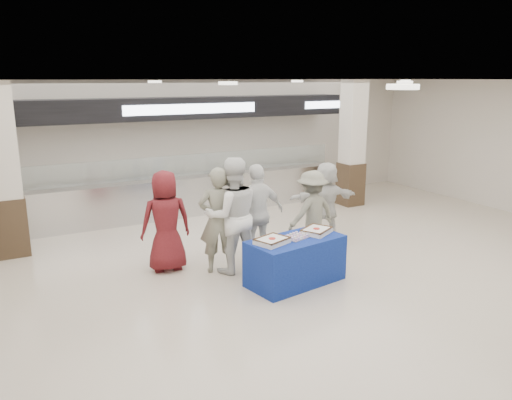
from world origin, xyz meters
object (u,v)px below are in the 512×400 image
sheet_cake_right (316,230)px  soldier_b (312,212)px  display_table (295,261)px  sheet_cake_left (272,240)px  civilian_white (326,200)px  soldier_a (218,220)px  cupcake_tray (296,237)px  chef_short (258,214)px  chef_tall (232,216)px  civilian_maroon (166,221)px

sheet_cake_right → soldier_b: (0.60, 0.99, -0.01)m
display_table → sheet_cake_left: (-0.45, -0.03, 0.43)m
sheet_cake_right → civilian_white: size_ratio=0.38×
sheet_cake_right → soldier_a: bearing=143.7°
sheet_cake_left → civilian_white: bearing=36.8°
cupcake_tray → chef_short: 1.16m
display_table → cupcake_tray: bearing=18.4°
chef_short → chef_tall: bearing=17.0°
sheet_cake_right → civilian_white: bearing=49.5°
civilian_white → cupcake_tray: bearing=52.1°
soldier_a → civilian_white: (2.69, 0.63, -0.11)m
cupcake_tray → soldier_a: size_ratio=0.23×
sheet_cake_right → cupcake_tray: size_ratio=1.42×
display_table → soldier_b: soldier_b is taller
sheet_cake_left → civilian_white: (2.27, 1.70, -0.00)m
civilian_maroon → soldier_a: soldier_a is taller
soldier_b → soldier_a: bearing=-6.4°
soldier_a → soldier_b: soldier_a is taller
sheet_cake_right → sheet_cake_left: bearing=-173.9°
soldier_a → soldier_b: bearing=-159.1°
sheet_cake_right → cupcake_tray: sheet_cake_right is taller
soldier_b → cupcake_tray: bearing=38.5°
chef_tall → civilian_white: (2.48, 0.73, -0.19)m
sheet_cake_left → chef_tall: 1.01m
sheet_cake_right → civilian_maroon: 2.54m
chef_short → civilian_white: (1.87, 0.52, -0.09)m
sheet_cake_right → soldier_b: soldier_b is taller
sheet_cake_left → civilian_white: size_ratio=0.36×
display_table → cupcake_tray: size_ratio=3.63×
sheet_cake_left → soldier_b: size_ratio=0.37×
sheet_cake_left → chef_short: chef_short is taller
soldier_a → soldier_b: size_ratio=1.15×
display_table → chef_short: (-0.06, 1.15, 0.52)m
civilian_maroon → soldier_b: size_ratio=1.10×
soldier_b → sheet_cake_left: bearing=29.0°
sheet_cake_left → civilian_maroon: bearing=126.8°
sheet_cake_left → soldier_a: 1.15m
cupcake_tray → chef_short: size_ratio=0.24×
display_table → chef_short: 1.27m
cupcake_tray → chef_short: chef_short is taller
cupcake_tray → civilian_white: bearing=42.7°
soldier_a → chef_short: (0.82, 0.12, -0.02)m
soldier_a → civilian_white: bearing=-146.4°
display_table → soldier_a: 1.46m
civilian_maroon → soldier_b: bearing=176.4°
display_table → civilian_white: bearing=34.0°
sheet_cake_right → civilian_maroon: bearing=144.7°
soldier_b → civilian_white: size_ratio=0.99×
sheet_cake_right → chef_tall: chef_tall is taller
civilian_white → chef_short: bearing=24.8°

